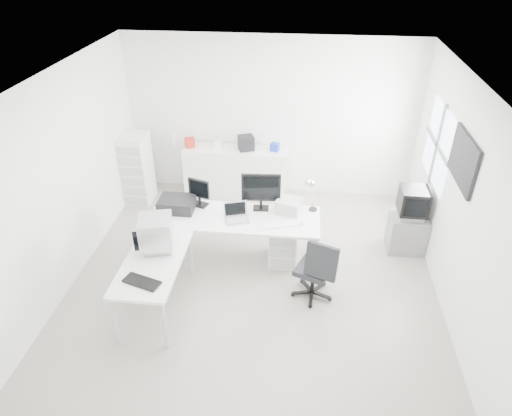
# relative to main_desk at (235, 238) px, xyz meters

# --- Properties ---
(floor) EXTENTS (5.00, 5.00, 0.01)m
(floor) POSITION_rel_main_desk_xyz_m (0.32, -0.34, -0.38)
(floor) COLOR beige
(floor) RESTS_ON ground
(ceiling) EXTENTS (5.00, 5.00, 0.01)m
(ceiling) POSITION_rel_main_desk_xyz_m (0.32, -0.34, 2.42)
(ceiling) COLOR white
(ceiling) RESTS_ON back_wall
(back_wall) EXTENTS (5.00, 0.02, 2.80)m
(back_wall) POSITION_rel_main_desk_xyz_m (0.32, 2.16, 1.02)
(back_wall) COLOR white
(back_wall) RESTS_ON floor
(left_wall) EXTENTS (0.02, 5.00, 2.80)m
(left_wall) POSITION_rel_main_desk_xyz_m (-2.18, -0.34, 1.02)
(left_wall) COLOR white
(left_wall) RESTS_ON floor
(right_wall) EXTENTS (0.02, 5.00, 2.80)m
(right_wall) POSITION_rel_main_desk_xyz_m (2.82, -0.34, 1.02)
(right_wall) COLOR white
(right_wall) RESTS_ON floor
(window) EXTENTS (0.02, 1.20, 1.10)m
(window) POSITION_rel_main_desk_xyz_m (2.80, 0.86, 1.23)
(window) COLOR white
(window) RESTS_ON right_wall
(wall_picture) EXTENTS (0.04, 0.90, 0.60)m
(wall_picture) POSITION_rel_main_desk_xyz_m (2.79, -0.24, 1.52)
(wall_picture) COLOR black
(wall_picture) RESTS_ON right_wall
(main_desk) EXTENTS (2.40, 0.80, 0.75)m
(main_desk) POSITION_rel_main_desk_xyz_m (0.00, 0.00, 0.00)
(main_desk) COLOR white
(main_desk) RESTS_ON floor
(side_desk) EXTENTS (0.70, 1.40, 0.75)m
(side_desk) POSITION_rel_main_desk_xyz_m (-0.85, -1.10, 0.00)
(side_desk) COLOR white
(side_desk) RESTS_ON floor
(drawer_pedestal) EXTENTS (0.40, 0.50, 0.60)m
(drawer_pedestal) POSITION_rel_main_desk_xyz_m (0.70, 0.05, -0.08)
(drawer_pedestal) COLOR white
(drawer_pedestal) RESTS_ON floor
(inkjet_printer) EXTENTS (0.50, 0.39, 0.18)m
(inkjet_printer) POSITION_rel_main_desk_xyz_m (-0.85, 0.10, 0.46)
(inkjet_printer) COLOR black
(inkjet_printer) RESTS_ON main_desk
(lcd_monitor_small) EXTENTS (0.37, 0.28, 0.41)m
(lcd_monitor_small) POSITION_rel_main_desk_xyz_m (-0.55, 0.25, 0.58)
(lcd_monitor_small) COLOR black
(lcd_monitor_small) RESTS_ON main_desk
(lcd_monitor_large) EXTENTS (0.57, 0.26, 0.58)m
(lcd_monitor_large) POSITION_rel_main_desk_xyz_m (0.35, 0.25, 0.66)
(lcd_monitor_large) COLOR black
(lcd_monitor_large) RESTS_ON main_desk
(laptop) EXTENTS (0.44, 0.45, 0.23)m
(laptop) POSITION_rel_main_desk_xyz_m (0.05, -0.10, 0.49)
(laptop) COLOR #B7B7BA
(laptop) RESTS_ON main_desk
(white_keyboard) EXTENTS (0.47, 0.28, 0.02)m
(white_keyboard) POSITION_rel_main_desk_xyz_m (0.65, -0.15, 0.38)
(white_keyboard) COLOR white
(white_keyboard) RESTS_ON main_desk
(white_mouse) EXTENTS (0.06, 0.06, 0.06)m
(white_mouse) POSITION_rel_main_desk_xyz_m (0.95, -0.10, 0.40)
(white_mouse) COLOR white
(white_mouse) RESTS_ON main_desk
(laser_printer) EXTENTS (0.40, 0.37, 0.19)m
(laser_printer) POSITION_rel_main_desk_xyz_m (0.75, 0.22, 0.47)
(laser_printer) COLOR #AEAEAE
(laser_printer) RESTS_ON main_desk
(desk_lamp) EXTENTS (0.22, 0.22, 0.52)m
(desk_lamp) POSITION_rel_main_desk_xyz_m (1.10, 0.30, 0.63)
(desk_lamp) COLOR silver
(desk_lamp) RESTS_ON main_desk
(crt_monitor) EXTENTS (0.49, 0.49, 0.47)m
(crt_monitor) POSITION_rel_main_desk_xyz_m (-0.85, -0.85, 0.61)
(crt_monitor) COLOR #B7B7BA
(crt_monitor) RESTS_ON side_desk
(black_keyboard) EXTENTS (0.47, 0.30, 0.03)m
(black_keyboard) POSITION_rel_main_desk_xyz_m (-0.85, -1.50, 0.39)
(black_keyboard) COLOR black
(black_keyboard) RESTS_ON side_desk
(office_chair) EXTENTS (0.72, 0.72, 0.97)m
(office_chair) POSITION_rel_main_desk_xyz_m (1.14, -0.66, 0.11)
(office_chair) COLOR #25272A
(office_chair) RESTS_ON floor
(tv_cabinet) EXTENTS (0.54, 0.44, 0.59)m
(tv_cabinet) POSITION_rel_main_desk_xyz_m (2.54, 0.53, -0.08)
(tv_cabinet) COLOR slate
(tv_cabinet) RESTS_ON floor
(crt_tv) EXTENTS (0.50, 0.48, 0.45)m
(crt_tv) POSITION_rel_main_desk_xyz_m (2.54, 0.53, 0.44)
(crt_tv) COLOR black
(crt_tv) RESTS_ON tv_cabinet
(sideboard) EXTENTS (1.82, 0.45, 0.91)m
(sideboard) POSITION_rel_main_desk_xyz_m (-0.28, 1.90, 0.08)
(sideboard) COLOR white
(sideboard) RESTS_ON floor
(clutter_box_a) EXTENTS (0.21, 0.20, 0.16)m
(clutter_box_a) POSITION_rel_main_desk_xyz_m (-1.08, 1.90, 0.62)
(clutter_box_a) COLOR red
(clutter_box_a) RESTS_ON sideboard
(clutter_box_b) EXTENTS (0.14, 0.13, 0.12)m
(clutter_box_b) POSITION_rel_main_desk_xyz_m (-0.58, 1.90, 0.60)
(clutter_box_b) COLOR white
(clutter_box_b) RESTS_ON sideboard
(clutter_box_c) EXTENTS (0.32, 0.31, 0.25)m
(clutter_box_c) POSITION_rel_main_desk_xyz_m (-0.08, 1.90, 0.66)
(clutter_box_c) COLOR black
(clutter_box_c) RESTS_ON sideboard
(clutter_box_d) EXTENTS (0.17, 0.16, 0.14)m
(clutter_box_d) POSITION_rel_main_desk_xyz_m (0.42, 1.90, 0.61)
(clutter_box_d) COLOR #1A33B6
(clutter_box_d) RESTS_ON sideboard
(clutter_bottle) EXTENTS (0.07, 0.07, 0.22)m
(clutter_bottle) POSITION_rel_main_desk_xyz_m (-1.38, 1.94, 0.64)
(clutter_bottle) COLOR white
(clutter_bottle) RESTS_ON sideboard
(filing_cabinet) EXTENTS (0.44, 0.52, 1.25)m
(filing_cabinet) POSITION_rel_main_desk_xyz_m (-1.96, 1.53, 0.25)
(filing_cabinet) COLOR white
(filing_cabinet) RESTS_ON floor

